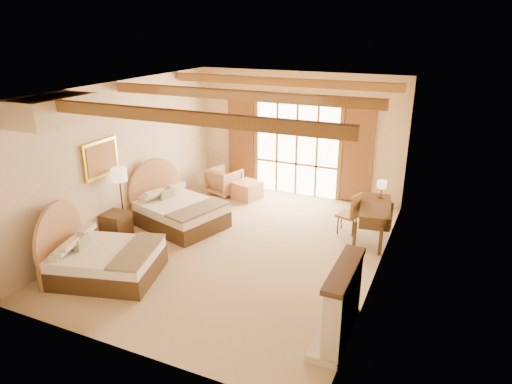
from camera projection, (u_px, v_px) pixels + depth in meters
The scene contains 19 objects.
floor at pixel (239, 246), 9.37m from camera, with size 7.00×7.00×0.00m, color tan.
wall_back at pixel (298, 135), 11.81m from camera, with size 5.50×5.50×0.00m, color beige.
wall_left at pixel (124, 156), 9.87m from camera, with size 7.00×7.00×0.00m, color beige.
wall_right at pixel (383, 192), 7.76m from camera, with size 7.00×7.00×0.00m, color beige.
ceiling at pixel (237, 88), 8.26m from camera, with size 7.00×7.00×0.00m, color #AE6E35.
ceiling_beams at pixel (237, 95), 8.30m from camera, with size 5.39×4.60×0.18m, color olive, non-canonical shape.
french_doors at pixel (297, 148), 11.88m from camera, with size 3.95×0.08×2.60m.
fireplace at pixel (341, 307), 6.48m from camera, with size 0.46×1.40×1.16m.
painting at pixel (101, 159), 9.16m from camera, with size 0.06×0.95×0.75m.
canopy_valance at pixel (54, 110), 7.55m from camera, with size 0.70×1.40×0.45m, color beige.
bed_near at pixel (100, 257), 8.20m from camera, with size 2.15×1.79×1.20m.
bed_far at pixel (175, 209), 10.26m from camera, with size 2.23×1.87×1.22m.
nightstand at pixel (116, 226), 9.57m from camera, with size 0.50×0.50×0.60m, color #482D17.
floor_lamp at pixel (119, 179), 9.45m from camera, with size 0.32×0.32×1.50m.
armchair at pixel (224, 181), 12.16m from camera, with size 0.76×0.78×0.71m, color #A87850.
ottoman at pixel (247, 190), 11.87m from camera, with size 0.62×0.62×0.45m, color #BA7750.
desk at pixel (374, 221), 9.56m from camera, with size 0.83×1.51×0.77m.
desk_chair at pixel (348, 220), 9.89m from camera, with size 0.51×0.51×0.92m.
desk_lamp at pixel (382, 185), 9.71m from camera, with size 0.19×0.19×0.39m.
Camera 1 is at (3.75, -7.53, 4.30)m, focal length 32.00 mm.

